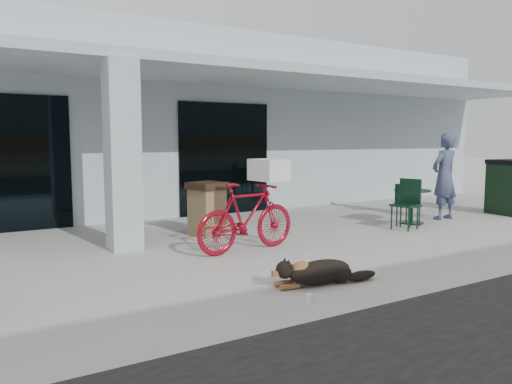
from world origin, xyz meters
TOP-DOWN VIEW (x-y plane):
  - ground at (0.00, 0.00)m, footprint 80.00×80.00m
  - building at (0.00, 8.50)m, footprint 22.00×7.00m
  - storefront_glass_right at (1.80, 4.98)m, footprint 2.40×0.06m
  - column at (-1.50, 2.30)m, footprint 0.50×0.50m
  - overhang at (0.00, 3.60)m, footprint 22.00×2.80m
  - bicycle at (0.16, 1.09)m, footprint 1.94×0.74m
  - laundry_basket at (0.60, 1.14)m, footprint 0.51×0.65m
  - dog at (0.01, -1.00)m, footprint 1.11×0.53m
  - cup_near_dog at (-0.55, -1.50)m, footprint 0.09×0.09m
  - cafe_table_far at (4.59, 1.58)m, footprint 1.02×1.02m
  - cafe_chair_far_a at (4.24, 1.37)m, footprint 0.45×0.48m
  - cafe_chair_far_b at (3.90, 1.16)m, footprint 0.60×0.57m
  - person at (5.65, 1.60)m, footprint 0.74×0.51m
  - cup_on_table at (4.77, 1.61)m, footprint 0.11×0.11m
  - trash_receptacle at (0.20, 2.67)m, footprint 0.74×0.74m

SIDE VIEW (x-z plane):
  - ground at x=0.00m, z-range 0.00..0.00m
  - cup_near_dog at x=-0.55m, z-range 0.00..0.10m
  - dog at x=0.01m, z-range 0.00..0.36m
  - cafe_table_far at x=4.59m, z-range 0.00..0.74m
  - cafe_chair_far_a at x=4.24m, z-range 0.00..0.89m
  - trash_receptacle at x=0.20m, z-range 0.00..1.02m
  - cafe_chair_far_b at x=3.90m, z-range 0.00..1.02m
  - bicycle at x=0.16m, z-range 0.00..1.14m
  - cup_on_table at x=4.77m, z-range 0.74..0.85m
  - person at x=5.65m, z-range 0.00..1.98m
  - laundry_basket at x=0.60m, z-range 1.14..1.50m
  - storefront_glass_right at x=1.80m, z-range 0.00..2.70m
  - column at x=-1.50m, z-range 0.00..3.12m
  - building at x=0.00m, z-range 0.00..4.50m
  - overhang at x=0.00m, z-range 3.12..3.30m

